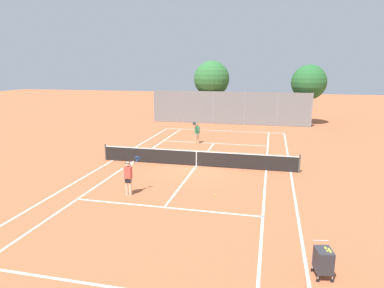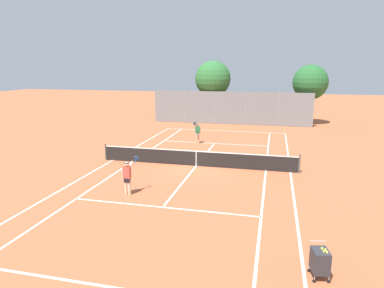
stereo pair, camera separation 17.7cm
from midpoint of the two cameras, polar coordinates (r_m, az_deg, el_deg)
ground_plane at (r=20.71m, az=0.94°, el=-3.68°), size 120.00×120.00×0.00m
court_line_markings at (r=20.71m, az=0.94°, el=-3.67°), size 11.10×23.90×0.01m
tennis_net at (r=20.57m, az=0.95°, el=-2.32°), size 12.00×0.10×1.07m
ball_cart at (r=10.83m, az=21.03°, el=-17.68°), size 0.59×0.70×0.96m
player_near_side at (r=16.19m, az=-10.43°, el=-5.21°), size 0.69×0.73×1.77m
player_far_left at (r=26.58m, az=1.09°, el=2.06°), size 0.49×0.87×1.77m
loose_tennis_ball_0 at (r=23.31m, az=-7.68°, el=-1.84°), size 0.07×0.07×0.07m
loose_tennis_ball_1 at (r=16.12m, az=4.00°, el=-8.48°), size 0.07×0.07×0.07m
back_fence at (r=35.69m, az=6.53°, el=5.99°), size 16.38×0.08×3.39m
tree_behind_left at (r=37.47m, az=3.58°, el=10.59°), size 3.81×3.81×6.50m
tree_behind_right at (r=37.25m, az=19.19°, el=9.50°), size 3.55×3.55×6.08m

